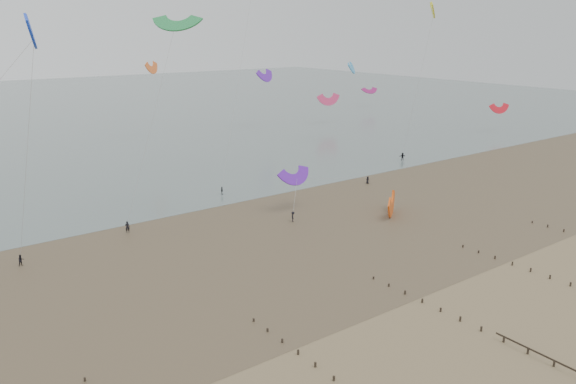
# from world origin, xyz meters

# --- Properties ---
(ground) EXTENTS (500.00, 500.00, 0.00)m
(ground) POSITION_xyz_m (0.00, 0.00, 0.00)
(ground) COLOR brown
(ground) RESTS_ON ground
(sea_and_shore) EXTENTS (500.00, 665.00, 0.03)m
(sea_and_shore) POSITION_xyz_m (-4.08, 34.40, 0.01)
(sea_and_shore) COLOR #475654
(sea_and_shore) RESTS_ON ground
(kitesurfer_lead) EXTENTS (0.80, 0.66, 1.88)m
(kitesurfer_lead) POSITION_xyz_m (-14.66, 46.73, 0.94)
(kitesurfer_lead) COLOR black
(kitesurfer_lead) RESTS_ON ground
(kitesurfers) EXTENTS (106.37, 24.70, 1.87)m
(kitesurfers) POSITION_xyz_m (15.35, 48.79, 0.86)
(kitesurfers) COLOR black
(kitesurfers) RESTS_ON ground
(grounded_kite) EXTENTS (9.49, 9.19, 4.12)m
(grounded_kite) POSITION_xyz_m (24.77, 28.55, 0.00)
(grounded_kite) COLOR #EC500E
(grounded_kite) RESTS_ON ground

